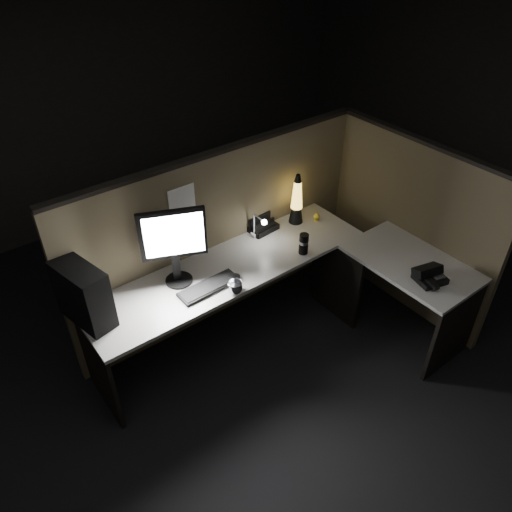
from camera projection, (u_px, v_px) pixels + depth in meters
floor at (293, 370)px, 3.92m from camera, size 6.00×6.00×0.00m
room_shell at (305, 189)px, 2.95m from camera, size 6.00×6.00×6.00m
partition_back at (222, 238)px, 4.06m from camera, size 2.66×0.06×1.50m
partition_right at (409, 228)px, 4.18m from camera, size 0.06×1.66×1.50m
desk at (292, 288)px, 3.82m from camera, size 2.60×1.60×0.73m
pc_tower at (83, 295)px, 3.21m from camera, size 0.27×0.44×0.43m
monitor at (173, 240)px, 3.45m from camera, size 0.44×0.23×0.60m
keyboard at (209, 287)px, 3.58m from camera, size 0.46×0.16×0.02m
mouse at (234, 277)px, 3.67m from camera, size 0.11×0.09×0.04m
clip_lamp at (259, 226)px, 3.99m from camera, size 0.04×0.18×0.23m
organizer at (260, 224)px, 4.18m from camera, size 0.25×0.23×0.18m
lava_lamp at (297, 203)px, 4.18m from camera, size 0.12×0.12×0.45m
travel_mug at (304, 244)px, 3.88m from camera, size 0.08×0.08×0.17m
steel_mug at (235, 287)px, 3.53m from camera, size 0.14×0.14×0.09m
figurine at (316, 216)px, 4.28m from camera, size 0.05×0.05×0.05m
pinned_paper at (182, 206)px, 3.60m from camera, size 0.21×0.00×0.31m
desk_phone at (429, 275)px, 3.63m from camera, size 0.24×0.24×0.12m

